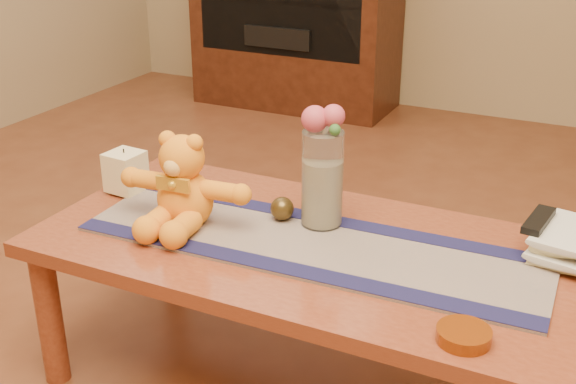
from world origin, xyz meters
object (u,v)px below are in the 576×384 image
at_px(pillar_candle, 126,171).
at_px(book_bottom, 536,245).
at_px(teddy_bear, 184,181).
at_px(amber_dish, 464,335).
at_px(bronze_ball, 282,209).
at_px(tv_remote, 539,220).
at_px(glass_vase, 322,179).

xyz_separation_m(pillar_candle, book_bottom, (1.16, 0.16, -0.06)).
relative_size(teddy_bear, amber_dish, 3.15).
xyz_separation_m(teddy_bear, amber_dish, (0.81, -0.21, -0.11)).
bearing_deg(book_bottom, pillar_candle, -168.24).
bearing_deg(teddy_bear, pillar_candle, 154.38).
relative_size(teddy_bear, book_bottom, 1.59).
distance_m(teddy_bear, amber_dish, 0.84).
bearing_deg(bronze_ball, tv_remote, 11.41).
bearing_deg(pillar_candle, teddy_bear, -20.71).
distance_m(glass_vase, bronze_ball, 0.15).
bearing_deg(teddy_bear, tv_remote, 11.36).
xyz_separation_m(book_bottom, tv_remote, (-0.00, -0.01, 0.07)).
distance_m(book_bottom, tv_remote, 0.08).
height_order(book_bottom, tv_remote, tv_remote).
bearing_deg(amber_dish, glass_vase, 142.55).
bearing_deg(tv_remote, pillar_candle, -165.71).
bearing_deg(amber_dish, teddy_bear, 165.30).
height_order(tv_remote, amber_dish, tv_remote).
distance_m(bronze_ball, book_bottom, 0.66).
bearing_deg(glass_vase, amber_dish, -37.45).
height_order(teddy_bear, pillar_candle, teddy_bear).
height_order(glass_vase, bronze_ball, glass_vase).
xyz_separation_m(glass_vase, book_bottom, (0.54, 0.12, -0.13)).
distance_m(pillar_candle, book_bottom, 1.17).
relative_size(glass_vase, tv_remote, 1.62).
bearing_deg(tv_remote, teddy_bear, -156.80).
bearing_deg(book_bottom, amber_dish, -94.49).
height_order(bronze_ball, tv_remote, tv_remote).
xyz_separation_m(bronze_ball, book_bottom, (0.65, 0.14, -0.03)).
relative_size(glass_vase, book_bottom, 1.17).
xyz_separation_m(teddy_bear, pillar_candle, (-0.28, 0.11, -0.06)).
relative_size(teddy_bear, pillar_candle, 3.02).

